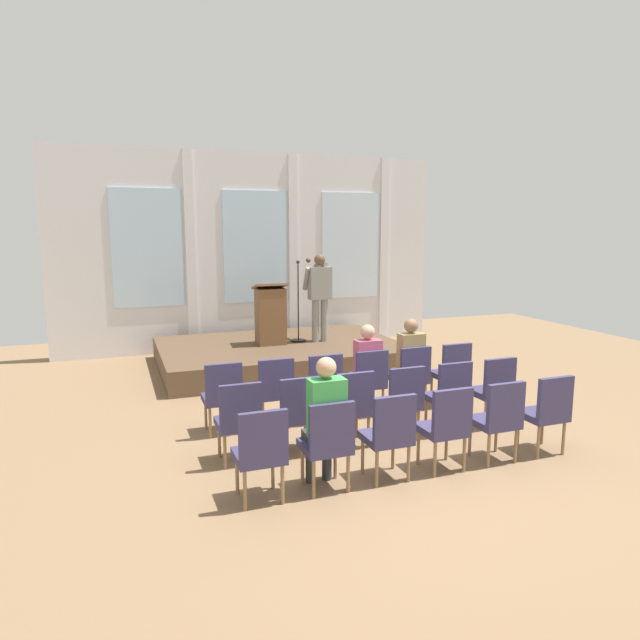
% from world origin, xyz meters
% --- Properties ---
extents(ground_plane, '(16.85, 16.85, 0.00)m').
position_xyz_m(ground_plane, '(0.00, 0.00, 0.00)').
color(ground_plane, '#846647').
extents(rear_partition, '(8.26, 0.14, 4.14)m').
position_xyz_m(rear_partition, '(0.04, 6.47, 2.08)').
color(rear_partition, silver).
rests_on(rear_partition, ground).
extents(stage_platform, '(4.40, 3.00, 0.42)m').
position_xyz_m(stage_platform, '(0.00, 4.68, 0.21)').
color(stage_platform, brown).
rests_on(stage_platform, ground).
extents(speaker, '(0.50, 0.69, 1.67)m').
position_xyz_m(speaker, '(0.78, 4.62, 1.39)').
color(speaker, gray).
rests_on(speaker, stage_platform).
extents(mic_stand, '(0.28, 0.28, 1.55)m').
position_xyz_m(mic_stand, '(0.40, 4.76, 0.76)').
color(mic_stand, black).
rests_on(mic_stand, stage_platform).
extents(lectern, '(0.60, 0.48, 1.16)m').
position_xyz_m(lectern, '(-0.16, 4.69, 0.97)').
color(lectern, brown).
rests_on(lectern, stage_platform).
extents(chair_r0_c0, '(0.46, 0.44, 0.94)m').
position_xyz_m(chair_r0_c0, '(-1.68, 1.47, 0.53)').
color(chair_r0_c0, olive).
rests_on(chair_r0_c0, ground).
extents(chair_r0_c1, '(0.46, 0.44, 0.94)m').
position_xyz_m(chair_r0_c1, '(-1.01, 1.47, 0.53)').
color(chair_r0_c1, olive).
rests_on(chair_r0_c1, ground).
extents(chair_r0_c2, '(0.46, 0.44, 0.94)m').
position_xyz_m(chair_r0_c2, '(-0.34, 1.47, 0.53)').
color(chair_r0_c2, olive).
rests_on(chair_r0_c2, ground).
extents(chair_r0_c3, '(0.46, 0.44, 0.94)m').
position_xyz_m(chair_r0_c3, '(0.34, 1.47, 0.53)').
color(chair_r0_c3, olive).
rests_on(chair_r0_c3, ground).
extents(audience_r0_c3, '(0.36, 0.39, 1.28)m').
position_xyz_m(audience_r0_c3, '(0.34, 1.55, 0.71)').
color(audience_r0_c3, '#2D2D33').
rests_on(audience_r0_c3, ground).
extents(chair_r0_c4, '(0.46, 0.44, 0.94)m').
position_xyz_m(chair_r0_c4, '(1.01, 1.47, 0.53)').
color(chair_r0_c4, olive).
rests_on(chair_r0_c4, ground).
extents(audience_r0_c4, '(0.36, 0.39, 1.32)m').
position_xyz_m(audience_r0_c4, '(1.01, 1.55, 0.73)').
color(audience_r0_c4, '#2D2D33').
rests_on(audience_r0_c4, ground).
extents(chair_r0_c5, '(0.46, 0.44, 0.94)m').
position_xyz_m(chair_r0_c5, '(1.68, 1.47, 0.53)').
color(chair_r0_c5, olive).
rests_on(chair_r0_c5, ground).
extents(chair_r1_c0, '(0.46, 0.44, 0.94)m').
position_xyz_m(chair_r1_c0, '(-1.68, 0.51, 0.53)').
color(chair_r1_c0, olive).
rests_on(chair_r1_c0, ground).
extents(chair_r1_c1, '(0.46, 0.44, 0.94)m').
position_xyz_m(chair_r1_c1, '(-1.01, 0.51, 0.53)').
color(chair_r1_c1, olive).
rests_on(chair_r1_c1, ground).
extents(chair_r1_c2, '(0.46, 0.44, 0.94)m').
position_xyz_m(chair_r1_c2, '(-0.34, 0.51, 0.53)').
color(chair_r1_c2, olive).
rests_on(chair_r1_c2, ground).
extents(chair_r1_c3, '(0.46, 0.44, 0.94)m').
position_xyz_m(chair_r1_c3, '(0.34, 0.51, 0.53)').
color(chair_r1_c3, olive).
rests_on(chair_r1_c3, ground).
extents(chair_r1_c4, '(0.46, 0.44, 0.94)m').
position_xyz_m(chair_r1_c4, '(1.01, 0.51, 0.53)').
color(chair_r1_c4, olive).
rests_on(chair_r1_c4, ground).
extents(chair_r1_c5, '(0.46, 0.44, 0.94)m').
position_xyz_m(chair_r1_c5, '(1.68, 0.51, 0.53)').
color(chair_r1_c5, olive).
rests_on(chair_r1_c5, ground).
extents(chair_r2_c0, '(0.46, 0.44, 0.94)m').
position_xyz_m(chair_r2_c0, '(-1.68, -0.45, 0.53)').
color(chair_r2_c0, olive).
rests_on(chair_r2_c0, ground).
extents(chair_r2_c1, '(0.46, 0.44, 0.94)m').
position_xyz_m(chair_r2_c1, '(-1.01, -0.45, 0.53)').
color(chair_r2_c1, olive).
rests_on(chair_r2_c1, ground).
extents(audience_r2_c1, '(0.36, 0.39, 1.35)m').
position_xyz_m(audience_r2_c1, '(-1.01, -0.37, 0.75)').
color(audience_r2_c1, '#2D2D33').
rests_on(audience_r2_c1, ground).
extents(chair_r2_c2, '(0.46, 0.44, 0.94)m').
position_xyz_m(chair_r2_c2, '(-0.34, -0.45, 0.53)').
color(chair_r2_c2, olive).
rests_on(chair_r2_c2, ground).
extents(chair_r2_c3, '(0.46, 0.44, 0.94)m').
position_xyz_m(chair_r2_c3, '(0.34, -0.45, 0.53)').
color(chair_r2_c3, olive).
rests_on(chair_r2_c3, ground).
extents(chair_r2_c4, '(0.46, 0.44, 0.94)m').
position_xyz_m(chair_r2_c4, '(1.01, -0.45, 0.53)').
color(chair_r2_c4, olive).
rests_on(chair_r2_c4, ground).
extents(chair_r2_c5, '(0.46, 0.44, 0.94)m').
position_xyz_m(chair_r2_c5, '(1.68, -0.45, 0.53)').
color(chair_r2_c5, olive).
rests_on(chair_r2_c5, ground).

